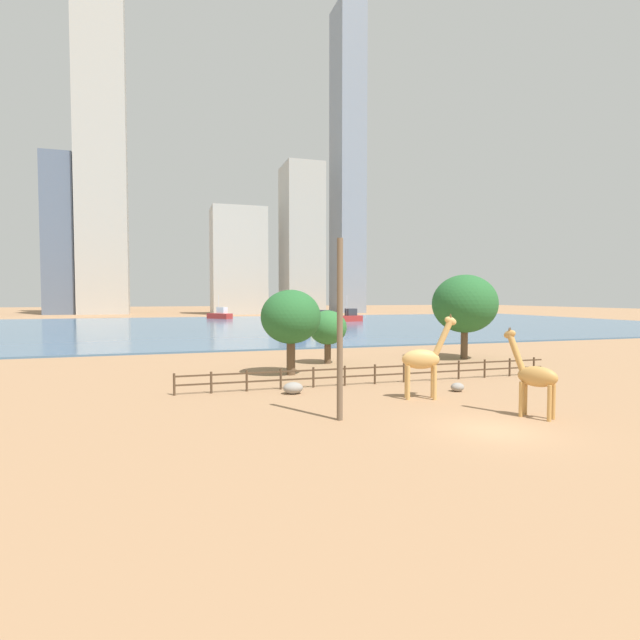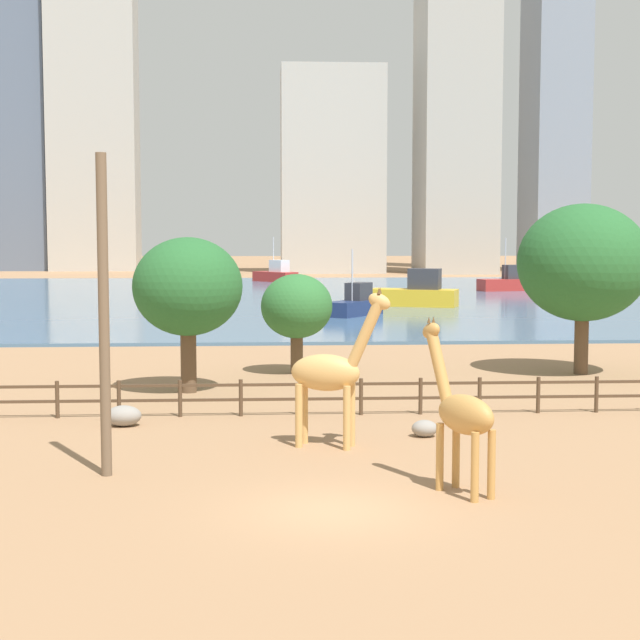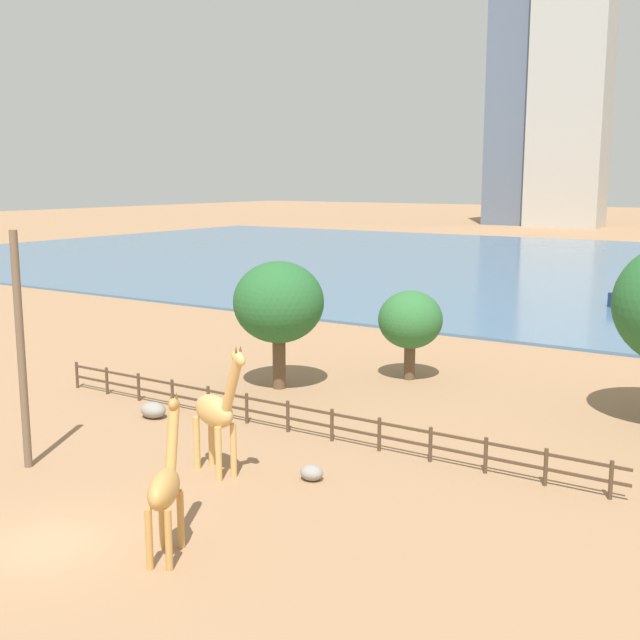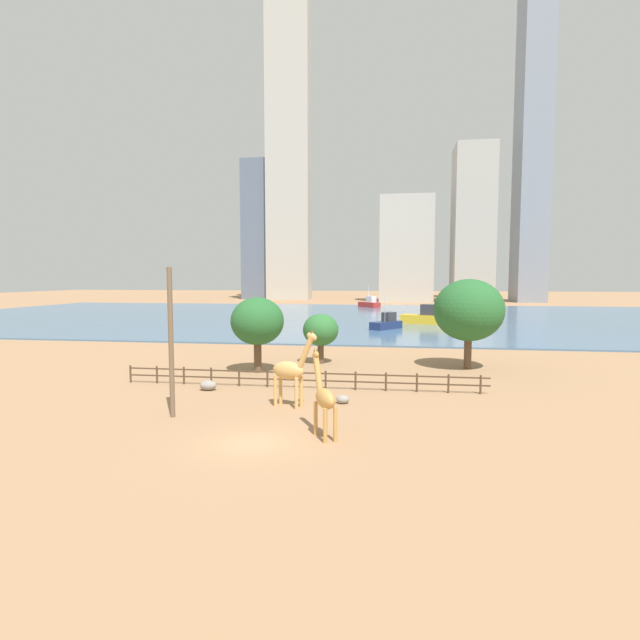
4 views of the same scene
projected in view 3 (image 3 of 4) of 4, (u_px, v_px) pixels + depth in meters
name	position (u px, v px, depth m)	size (l,w,h in m)	color
harbor_water	(640.00, 273.00, 86.03)	(180.00, 86.00, 0.20)	#476B8C
giraffe_tall	(165.00, 486.00, 21.58)	(1.75, 2.57, 4.29)	#C18C47
giraffe_companion	(217.00, 412.00, 27.56)	(3.12, 1.56, 4.82)	tan
utility_pole	(21.00, 351.00, 27.93)	(0.28, 0.28, 8.45)	brown
boulder_near_fence	(153.00, 410.00, 34.45)	(1.19, 0.92, 0.69)	gray
boulder_by_pole	(312.00, 473.00, 27.35)	(0.82, 0.71, 0.53)	gray
enclosure_fence	(291.00, 414.00, 32.38)	(26.12, 0.14, 1.30)	#4C3826
tree_center_broad	(279.00, 303.00, 38.64)	(4.40, 4.40, 6.26)	brown
tree_right_tall	(410.00, 320.00, 40.60)	(3.27, 3.27, 4.58)	brown
skyline_block_left	(517.00, 107.00, 175.01)	(9.34, 13.96, 50.79)	slate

